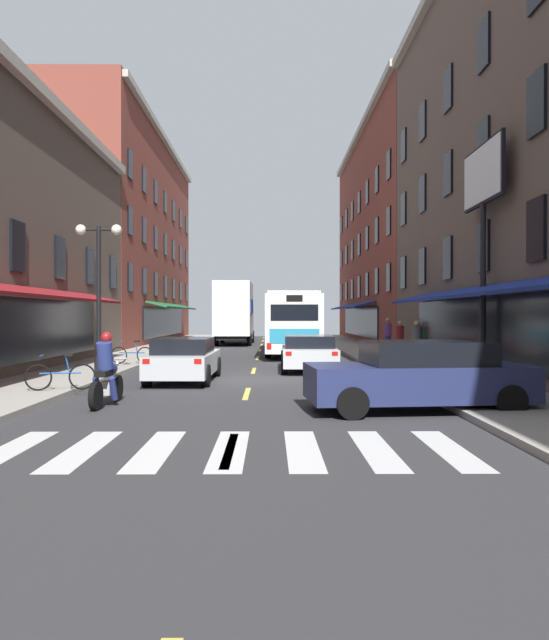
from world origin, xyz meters
TOP-DOWN VIEW (x-y plane):
  - ground_plane at (0.00, 0.00)m, footprint 34.80×80.00m
  - lane_centre_dashes at (0.00, -0.25)m, footprint 0.14×73.90m
  - crosswalk_near at (0.00, -10.00)m, footprint 7.10×2.80m
  - sidewalk_left at (-5.90, 0.00)m, footprint 3.00×80.00m
  - sidewalk_right at (5.90, 0.00)m, footprint 3.00×80.00m
  - billboard_sign at (7.05, -0.86)m, footprint 0.40×3.21m
  - transit_bus at (1.74, 12.67)m, footprint 2.77×11.54m
  - box_truck at (-1.86, 22.73)m, footprint 2.54×7.55m
  - sedan_near at (3.77, -6.36)m, footprint 4.77×2.34m
  - sedan_mid at (-2.02, -0.58)m, footprint 1.94×4.42m
  - sedan_far at (-1.87, 31.27)m, footprint 1.93×4.41m
  - sedan_rear at (2.01, 3.08)m, footprint 2.07×4.66m
  - motorcycle_rider at (-3.05, -5.60)m, footprint 0.62×2.07m
  - bicycle_near at (-4.78, 4.44)m, footprint 1.71×0.48m
  - bicycle_mid at (-4.67, -3.87)m, footprint 1.68×0.54m
  - pedestrian_near at (5.97, 2.86)m, footprint 0.52×0.44m
  - pedestrian_mid at (6.51, 11.13)m, footprint 0.36×0.36m
  - pedestrian_far at (6.71, 9.20)m, footprint 0.36×0.36m
  - street_lamp_twin at (-4.68, -0.45)m, footprint 1.42×0.32m

SIDE VIEW (x-z plane):
  - ground_plane at x=0.00m, z-range -0.10..0.00m
  - lane_centre_dashes at x=0.00m, z-range 0.00..0.01m
  - crosswalk_near at x=0.00m, z-range 0.00..0.01m
  - sidewalk_left at x=-5.90m, z-range 0.00..0.14m
  - sidewalk_right at x=5.90m, z-range 0.00..0.14m
  - bicycle_near at x=-4.78m, z-range 0.05..0.96m
  - bicycle_mid at x=-4.67m, z-range 0.05..0.96m
  - sedan_rear at x=2.01m, z-range 0.02..1.32m
  - sedan_mid at x=-2.02m, z-range 0.02..1.35m
  - motorcycle_rider at x=-3.05m, z-range -0.12..1.54m
  - sedan_far at x=-1.87m, z-range 0.01..1.44m
  - sedan_near at x=3.77m, z-range 0.01..1.49m
  - pedestrian_far at x=6.71m, z-range 0.16..1.80m
  - pedestrian_near at x=5.97m, z-range 0.19..1.90m
  - pedestrian_mid at x=6.51m, z-range 0.17..1.93m
  - transit_bus at x=1.74m, z-range 0.08..3.20m
  - box_truck at x=-1.86m, z-range 0.05..4.31m
  - street_lamp_twin at x=-4.68m, z-range 0.41..5.09m
  - billboard_sign at x=7.05m, z-range 2.07..9.13m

